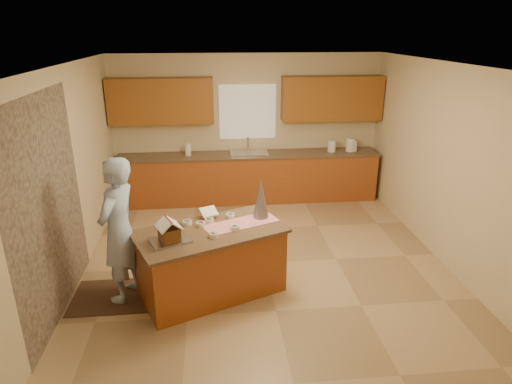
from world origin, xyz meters
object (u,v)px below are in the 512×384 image
boy (119,230)px  gingerbread_house (169,232)px  tinsel_tree (261,199)px  island_base (211,263)px

boy → gingerbread_house: boy is taller
tinsel_tree → boy: 1.75m
boy → gingerbread_house: (0.61, -0.26, 0.08)m
island_base → gingerbread_house: gingerbread_house is taller
tinsel_tree → gingerbread_house: tinsel_tree is taller
tinsel_tree → boy: (-1.71, -0.31, -0.21)m
gingerbread_house → tinsel_tree: bearing=27.3°
boy → island_base: bearing=108.9°
tinsel_tree → gingerbread_house: bearing=-152.7°
tinsel_tree → boy: boy is taller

